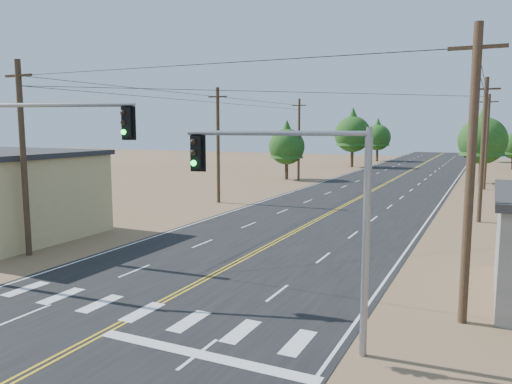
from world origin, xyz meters
The scene contains 14 objects.
road centered at (0.00, 30.00, 0.01)m, with size 15.00×200.00×0.02m, color black.
utility_pole_left_near centered at (-10.50, 12.00, 5.12)m, with size 1.80×0.30×10.00m.
utility_pole_left_mid centered at (-10.50, 32.00, 5.12)m, with size 1.80×0.30×10.00m.
utility_pole_left_far centered at (-10.50, 52.00, 5.12)m, with size 1.80×0.30×10.00m.
utility_pole_right_near centered at (10.50, 12.00, 5.12)m, with size 1.80×0.30×10.00m.
utility_pole_right_mid centered at (10.50, 32.00, 5.12)m, with size 1.80×0.30×10.00m.
utility_pole_right_far centered at (10.50, 52.00, 5.12)m, with size 1.80×0.30×10.00m.
signal_mast_left centered at (-6.13, 8.42, 5.28)m, with size 6.70×2.20×7.74m.
signal_mast_right centered at (6.44, 7.78, 4.51)m, with size 5.47×1.22×6.67m.
tree_left_near centered at (-12.31, 52.52, 4.60)m, with size 4.52×4.52×7.53m.
tree_left_mid centered at (-9.74, 74.97, 5.97)m, with size 5.86×5.86×9.77m.
tree_left_far centered at (-9.00, 90.98, 5.06)m, with size 4.96×4.96×8.27m.
tree_right_near centered at (9.98, 58.21, 5.59)m, with size 5.48×5.48×9.13m.
tree_right_far centered at (10.95, 97.45, 4.83)m, with size 4.74×4.74×7.90m.
Camera 1 is at (11.13, -5.87, 6.70)m, focal length 35.00 mm.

